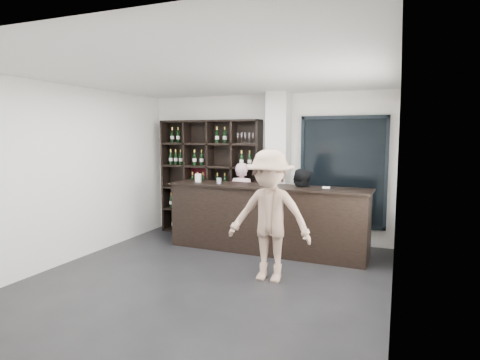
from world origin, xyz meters
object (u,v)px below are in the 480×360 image
at_px(wine_shelf, 210,178).
at_px(customer, 269,216).
at_px(taster_pink, 242,201).
at_px(tasting_counter, 266,219).
at_px(taster_black, 301,211).

distance_m(wine_shelf, customer, 2.95).
bearing_deg(taster_pink, tasting_counter, 139.42).
relative_size(wine_shelf, tasting_counter, 0.66).
xyz_separation_m(wine_shelf, taster_black, (2.10, -0.72, -0.44)).
distance_m(wine_shelf, taster_pink, 0.90).
distance_m(taster_pink, customer, 2.34).
xyz_separation_m(taster_black, customer, (-0.12, -1.45, 0.18)).
height_order(taster_pink, taster_black, taster_pink).
bearing_deg(taster_pink, customer, 122.83).
distance_m(taster_pink, taster_black, 1.44).
xyz_separation_m(wine_shelf, customer, (1.98, -2.17, -0.26)).
height_order(wine_shelf, taster_black, wine_shelf).
bearing_deg(wine_shelf, customer, -47.52).
bearing_deg(tasting_counter, wine_shelf, 153.34).
distance_m(wine_shelf, tasting_counter, 1.81).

